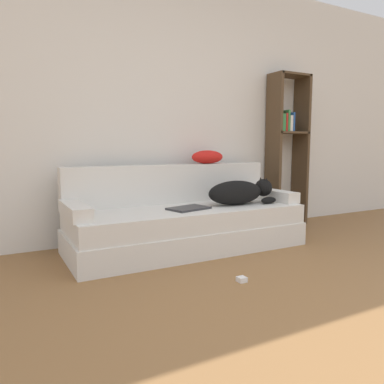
% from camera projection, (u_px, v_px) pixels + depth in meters
% --- Properties ---
extents(wall_back, '(6.91, 0.06, 2.70)m').
position_uv_depth(wall_back, '(178.00, 106.00, 3.88)').
color(wall_back, silver).
rests_on(wall_back, ground_plane).
extents(couch, '(2.12, 0.82, 0.38)m').
position_uv_depth(couch, '(187.00, 228.00, 3.40)').
color(couch, silver).
rests_on(couch, ground_plane).
extents(couch_backrest, '(2.08, 0.15, 0.37)m').
position_uv_depth(couch_backrest, '(171.00, 184.00, 3.65)').
color(couch_backrest, silver).
rests_on(couch_backrest, couch).
extents(couch_arm_left, '(0.15, 0.63, 0.11)m').
position_uv_depth(couch_arm_left, '(75.00, 210.00, 2.90)').
color(couch_arm_left, silver).
rests_on(couch_arm_left, couch).
extents(couch_arm_right, '(0.15, 0.63, 0.11)m').
position_uv_depth(couch_arm_right, '(272.00, 195.00, 3.83)').
color(couch_arm_right, silver).
rests_on(couch_arm_right, couch).
extents(dog, '(0.70, 0.27, 0.25)m').
position_uv_depth(dog, '(240.00, 192.00, 3.54)').
color(dog, black).
rests_on(dog, couch).
extents(laptop, '(0.39, 0.30, 0.02)m').
position_uv_depth(laptop, '(189.00, 208.00, 3.27)').
color(laptop, '#2D2D30').
rests_on(laptop, couch).
extents(throw_pillow, '(0.35, 0.21, 0.14)m').
position_uv_depth(throw_pillow, '(207.00, 157.00, 3.83)').
color(throw_pillow, red).
rests_on(throw_pillow, couch_backrest).
extents(bookshelf, '(0.46, 0.26, 1.76)m').
position_uv_depth(bookshelf, '(287.00, 141.00, 4.39)').
color(bookshelf, '#4C3823').
rests_on(bookshelf, ground_plane).
extents(power_adapter, '(0.06, 0.06, 0.03)m').
position_uv_depth(power_adapter, '(242.00, 279.00, 2.58)').
color(power_adapter, white).
rests_on(power_adapter, ground_plane).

